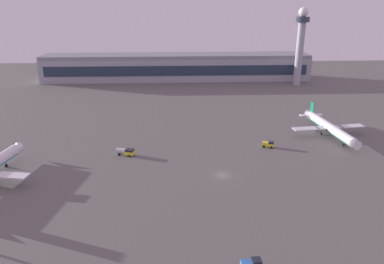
{
  "coord_description": "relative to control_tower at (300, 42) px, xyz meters",
  "views": [
    {
      "loc": [
        -13.73,
        -98.23,
        50.86
      ],
      "look_at": [
        -8.07,
        27.61,
        4.0
      ],
      "focal_mm": 33.89,
      "sensor_mm": 36.0,
      "label": 1
    }
  ],
  "objects": [
    {
      "name": "airplane_near_gate",
      "position": [
        -15.59,
        -88.65,
        -22.52
      ],
      "size": [
        29.09,
        37.29,
        9.56
      ],
      "rotation": [
        0.0,
        0.0,
        3.26
      ],
      "color": "white",
      "rests_on": "ground"
    },
    {
      "name": "control_tower",
      "position": [
        0.0,
        0.0,
        0.0
      ],
      "size": [
        8.0,
        8.0,
        45.7
      ],
      "color": "#A8A8B2",
      "rests_on": "ground"
    },
    {
      "name": "fuel_truck",
      "position": [
        -92.27,
        -103.42,
        -24.77
      ],
      "size": [
        6.64,
        3.92,
        2.35
      ],
      "rotation": [
        0.0,
        0.0,
        4.4
      ],
      "color": "yellow",
      "rests_on": "ground"
    },
    {
      "name": "cargo_loader",
      "position": [
        -41.72,
        -98.62,
        -24.96
      ],
      "size": [
        4.54,
        3.14,
        2.25
      ],
      "rotation": [
        0.0,
        0.0,
        4.4
      ],
      "color": "yellow",
      "rests_on": "ground"
    },
    {
      "name": "baggage_tractor",
      "position": [
        -60.25,
        -160.64,
        -24.96
      ],
      "size": [
        4.29,
        2.32,
        2.25
      ],
      "rotation": [
        0.0,
        0.0,
        4.8
      ],
      "color": "#3372BF",
      "rests_on": "ground"
    },
    {
      "name": "terminal_building",
      "position": [
        -74.13,
        19.26,
        -18.04
      ],
      "size": [
        171.76,
        22.4,
        16.4
      ],
      "color": "#9EA3AD",
      "rests_on": "ground"
    },
    {
      "name": "ground_plane",
      "position": [
        -61.02,
        -120.01,
        -26.14
      ],
      "size": [
        416.0,
        416.0,
        0.0
      ],
      "primitive_type": "plane",
      "color": "#605E5B"
    }
  ]
}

